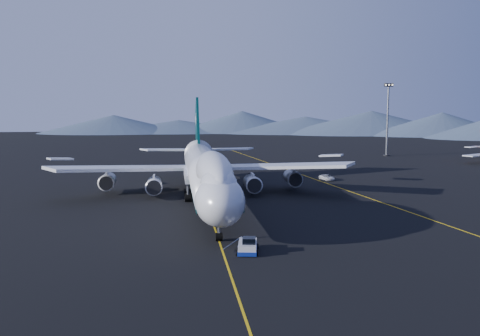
{
  "coord_description": "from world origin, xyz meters",
  "views": [
    {
      "loc": [
        -5.87,
        -95.09,
        18.17
      ],
      "look_at": [
        6.52,
        2.93,
        6.0
      ],
      "focal_mm": 40.0,
      "sensor_mm": 36.0,
      "label": 1
    }
  ],
  "objects": [
    {
      "name": "ground",
      "position": [
        0.0,
        0.0,
        0.0
      ],
      "size": [
        500.0,
        500.0,
        0.0
      ],
      "primitive_type": "plane",
      "color": "black",
      "rests_on": "ground"
    },
    {
      "name": "taxiway_line_main",
      "position": [
        0.0,
        0.0,
        0.01
      ],
      "size": [
        0.25,
        220.0,
        0.01
      ],
      "primitive_type": "cube",
      "color": "yellow",
      "rests_on": "ground"
    },
    {
      "name": "taxiway_line_side",
      "position": [
        30.0,
        10.0,
        0.01
      ],
      "size": [
        28.08,
        198.09,
        0.01
      ],
      "primitive_type": "cube",
      "rotation": [
        0.0,
        0.0,
        0.14
      ],
      "color": "yellow",
      "rests_on": "ground"
    },
    {
      "name": "boeing_747",
      "position": [
        0.0,
        0.03,
        5.81
      ],
      "size": [
        59.62,
        72.43,
        19.37
      ],
      "color": "silver",
      "rests_on": "ground"
    },
    {
      "name": "pushback_tug",
      "position": [
        3.0,
        -32.3,
        0.62
      ],
      "size": [
        3.21,
        4.86,
        1.97
      ],
      "rotation": [
        0.0,
        0.0,
        -0.17
      ],
      "color": "silver",
      "rests_on": "ground"
    },
    {
      "name": "service_van",
      "position": [
        30.0,
        25.56,
        0.64
      ],
      "size": [
        3.21,
        4.96,
        1.27
      ],
      "primitive_type": "imported",
      "rotation": [
        0.0,
        0.0,
        0.26
      ],
      "color": "silver",
      "rests_on": "ground"
    },
    {
      "name": "floodlight_mast",
      "position": [
        66.6,
        78.88,
        12.44
      ],
      "size": [
        3.03,
        2.27,
        24.54
      ],
      "rotation": [
        0.0,
        0.0,
        -0.08
      ],
      "color": "black",
      "rests_on": "ground"
    }
  ]
}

